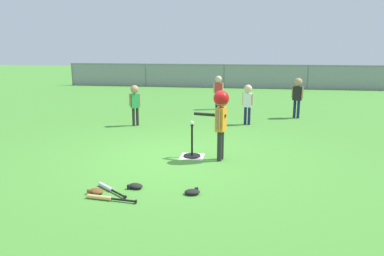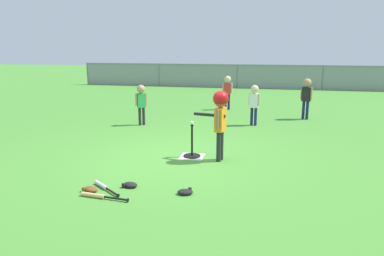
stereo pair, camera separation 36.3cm
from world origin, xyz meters
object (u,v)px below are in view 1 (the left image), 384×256
object	(u,v)px
fielder_deep_left	(135,100)
fielder_deep_center	(218,88)
batter_child	(221,111)
fielder_near_left	(248,99)
baseball_on_tee	(192,123)
fielder_deep_right	(298,92)
glove_tossed_aside	(96,191)
spare_bat_wood	(104,198)
spare_bat_silver	(108,188)
batting_tee	(192,152)
glove_by_plate	(192,192)
glove_near_bats	(135,186)

from	to	relation	value
fielder_deep_left	fielder_deep_center	xyz separation A→B (m)	(1.90, 2.85, 0.02)
batter_child	fielder_near_left	world-z (taller)	batter_child
baseball_on_tee	fielder_deep_right	xyz separation A→B (m)	(2.38, 4.18, 0.09)
glove_tossed_aside	fielder_near_left	bearing A→B (deg)	67.74
baseball_on_tee	fielder_deep_left	world-z (taller)	fielder_deep_left
baseball_on_tee	glove_tossed_aside	bearing A→B (deg)	-118.45
spare_bat_wood	fielder_deep_center	bearing A→B (deg)	83.24
batter_child	glove_tossed_aside	distance (m)	2.58
batter_child	fielder_near_left	distance (m)	3.22
spare_bat_silver	batter_child	bearing A→B (deg)	48.86
batter_child	fielder_deep_center	bearing A→B (deg)	95.38
fielder_deep_right	fielder_deep_left	bearing A→B (deg)	-157.98
baseball_on_tee	glove_tossed_aside	distance (m)	2.31
batting_tee	batter_child	bearing A→B (deg)	-13.38
spare_bat_wood	fielder_near_left	bearing A→B (deg)	70.43
glove_by_plate	glove_tossed_aside	size ratio (longest dim) A/B	0.95
fielder_deep_left	fielder_near_left	xyz separation A→B (m)	(2.86, 0.59, 0.00)
spare_bat_silver	batting_tee	bearing A→B (deg)	62.71
fielder_deep_left	fielder_deep_center	world-z (taller)	fielder_deep_center
fielder_near_left	glove_by_plate	xyz separation A→B (m)	(-0.70, -4.81, -0.64)
fielder_deep_right	glove_near_bats	distance (m)	6.60
batter_child	spare_bat_wood	world-z (taller)	batter_child
baseball_on_tee	batter_child	size ratio (longest dim) A/B	0.06
fielder_near_left	spare_bat_silver	distance (m)	5.27
batter_child	spare_bat_wood	distance (m)	2.61
glove_by_plate	glove_tossed_aside	distance (m)	1.36
batter_child	fielder_deep_center	xyz separation A→B (m)	(-0.51, 5.44, -0.20)
batting_tee	batter_child	world-z (taller)	batter_child
batter_child	batting_tee	bearing A→B (deg)	166.62
spare_bat_silver	baseball_on_tee	bearing A→B (deg)	62.71
fielder_near_left	batting_tee	bearing A→B (deg)	-107.97
baseball_on_tee	fielder_near_left	world-z (taller)	fielder_near_left
batter_child	glove_tossed_aside	world-z (taller)	batter_child
fielder_deep_left	fielder_deep_right	world-z (taller)	fielder_deep_right
baseball_on_tee	fielder_deep_center	bearing A→B (deg)	89.73
fielder_near_left	fielder_deep_left	bearing A→B (deg)	-168.43
fielder_deep_center	spare_bat_silver	xyz separation A→B (m)	(-0.96, -7.12, -0.67)
spare_bat_silver	spare_bat_wood	world-z (taller)	same
fielder_deep_center	fielder_deep_left	bearing A→B (deg)	-123.72
fielder_deep_center	glove_tossed_aside	bearing A→B (deg)	-98.49
baseball_on_tee	spare_bat_wood	size ratio (longest dim) A/B	0.10
fielder_deep_left	fielder_near_left	world-z (taller)	same
baseball_on_tee	spare_bat_silver	world-z (taller)	baseball_on_tee
glove_near_bats	spare_bat_silver	bearing A→B (deg)	-160.09
fielder_deep_right	glove_near_bats	bearing A→B (deg)	-116.69
fielder_deep_left	glove_by_plate	size ratio (longest dim) A/B	4.19
spare_bat_silver	spare_bat_wood	distance (m)	0.34
batting_tee	batter_child	size ratio (longest dim) A/B	0.48
fielder_near_left	fielder_deep_center	size ratio (longest dim) A/B	0.97
fielder_deep_center	glove_tossed_aside	xyz separation A→B (m)	(-1.08, -7.26, -0.67)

